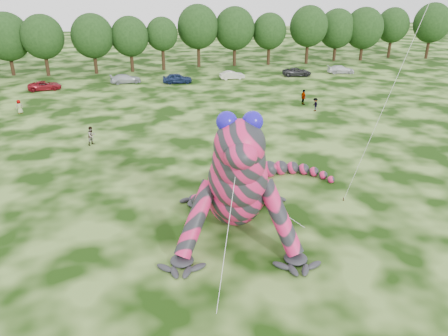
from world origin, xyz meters
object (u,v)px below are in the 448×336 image
tree_15 (363,34)px  tree_11 (235,36)px  car_7 (341,69)px  spectator_3 (303,97)px  tree_9 (162,44)px  tree_7 (93,44)px  car_3 (126,79)px  spectator_1 (92,136)px  car_5 (232,75)px  spectator_4 (19,107)px  car_6 (297,72)px  tree_10 (198,36)px  tree_12 (269,39)px  inflatable_gecko (235,157)px  tree_8 (130,44)px  spectator_2 (315,105)px  tree_17 (431,31)px  tree_14 (336,35)px  tree_16 (392,33)px  car_4 (177,78)px  tree_5 (8,44)px  car_2 (45,86)px  tree_6 (44,46)px  tree_13 (308,35)px

tree_15 → tree_11: bearing=179.0°
car_7 → spectator_3: spectator_3 is taller
tree_9 → car_7: (28.10, -9.80, -3.70)m
car_7 → tree_7: bearing=86.4°
car_3 → spectator_1: (-3.88, -25.88, 0.25)m
car_5 → spectator_4: (-28.72, -12.15, 0.18)m
car_3 → car_6: car_3 is taller
tree_10 → car_3: size_ratio=2.33×
tree_9 → tree_12: bearing=1.2°
tree_12 → spectator_1: 46.03m
inflatable_gecko → tree_8: bearing=106.8°
tree_9 → spectator_2: tree_9 is taller
tree_17 → tree_14: bearing=173.6°
tree_11 → tree_17: tree_17 is taller
tree_17 → car_7: (-22.79, -9.12, -4.51)m
tree_12 → spectator_4: tree_12 is taller
tree_12 → car_5: 14.48m
tree_17 → spectator_3: 44.56m
spectator_2 → tree_16: bearing=140.0°
tree_8 → car_7: bearing=-15.8°
inflatable_gecko → tree_10: tree_10 is taller
spectator_1 → spectator_3: spectator_3 is taller
tree_12 → car_6: (1.33, -10.41, -3.84)m
spectator_4 → car_4: bearing=171.9°
tree_11 → inflatable_gecko: bearing=-104.6°
tree_5 → tree_17: size_ratio=0.95×
tree_7 → car_2: (-6.72, -10.14, -4.11)m
car_6 → car_7: bearing=-80.6°
spectator_2 → tree_7: bearing=-134.3°
car_4 → tree_15: bearing=-69.0°
tree_6 → tree_10: size_ratio=0.90×
tree_11 → spectator_2: bearing=-86.0°
tree_5 → tree_9: 24.22m
tree_11 → car_6: bearing=-55.2°
tree_7 → spectator_3: tree_7 is taller
tree_15 → car_6: 20.50m
spectator_3 → spectator_4: spectator_3 is taller
tree_14 → tree_15: (5.01, -0.95, 0.12)m
tree_16 → spectator_3: 41.21m
tree_7 → spectator_3: size_ratio=5.03×
tree_13 → tree_15: bearing=3.3°
tree_8 → tree_14: bearing=2.6°
tree_11 → tree_17: size_ratio=0.98×
tree_12 → spectator_4: size_ratio=5.55×
tree_11 → tree_5: bearing=179.6°
tree_13 → car_3: bearing=-165.2°
tree_5 → car_2: tree_5 is taller
tree_5 → tree_7: size_ratio=1.03×
tree_10 → spectator_3: (8.24, -27.41, -4.31)m
tree_17 → spectator_3: tree_17 is taller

